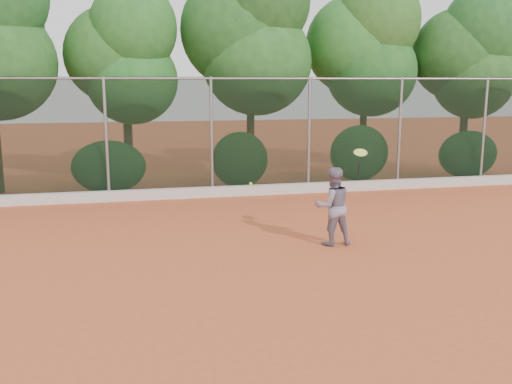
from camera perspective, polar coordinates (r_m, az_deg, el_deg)
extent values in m
plane|color=#C5552E|center=(10.48, 1.20, -7.75)|extent=(80.00, 80.00, 0.00)
cube|color=beige|center=(16.93, -4.29, 0.02)|extent=(24.00, 0.20, 0.30)
imported|color=gray|center=(11.94, 7.68, -1.43)|extent=(0.81, 0.64, 1.64)
cube|color=black|center=(16.88, -4.46, 5.47)|extent=(24.00, 0.01, 3.50)
cylinder|color=gray|center=(16.80, -4.55, 11.25)|extent=(24.00, 0.06, 0.06)
cylinder|color=gray|center=(16.72, -14.73, 5.09)|extent=(0.09, 0.09, 3.50)
cylinder|color=gray|center=(16.88, -4.46, 5.47)|extent=(0.09, 0.09, 3.50)
cylinder|color=gray|center=(17.55, 5.32, 5.67)|extent=(0.09, 0.09, 3.50)
cylinder|color=gray|center=(18.69, 14.16, 5.71)|extent=(0.09, 0.09, 3.50)
cylinder|color=gray|center=(20.21, 21.82, 5.63)|extent=(0.09, 0.09, 3.50)
cylinder|color=#462C1B|center=(19.06, -12.61, 4.21)|extent=(0.28, 0.28, 2.40)
ellipsoid|color=#205D20|center=(18.83, -12.28, 10.86)|extent=(2.90, 2.40, 2.80)
ellipsoid|color=#23551D|center=(19.15, -13.92, 13.18)|extent=(3.20, 2.70, 3.10)
ellipsoid|color=#21581E|center=(18.71, -12.16, 15.77)|extent=(2.70, 2.30, 2.90)
cylinder|color=#452A1A|center=(19.14, -0.55, 5.41)|extent=(0.26, 0.26, 3.00)
ellipsoid|color=#37752C|center=(19.01, 0.11, 12.91)|extent=(3.60, 3.00, 3.50)
ellipsoid|color=#2F6D29|center=(19.26, -1.60, 15.86)|extent=(3.90, 3.20, 3.80)
ellipsoid|color=#2B5F24|center=(19.09, 0.49, 18.63)|extent=(3.20, 2.70, 3.30)
cylinder|color=#3E2618|center=(20.59, 10.61, 5.19)|extent=(0.24, 0.24, 2.70)
ellipsoid|color=#1D511C|center=(20.48, 11.49, 11.72)|extent=(3.20, 2.70, 3.10)
ellipsoid|color=#245F20|center=(20.60, 9.92, 14.28)|extent=(3.50, 2.90, 3.40)
ellipsoid|color=#26521C|center=(20.53, 12.06, 16.45)|extent=(3.00, 2.50, 3.10)
cylinder|color=#44311A|center=(21.97, 19.96, 4.82)|extent=(0.28, 0.28, 2.50)
ellipsoid|color=#356A28|center=(21.90, 20.94, 10.64)|extent=(3.00, 2.50, 2.90)
ellipsoid|color=#306727|center=(21.90, 19.53, 12.83)|extent=(3.30, 2.80, 3.20)
ellipsoid|color=#296627|center=(21.94, 21.61, 14.79)|extent=(2.80, 2.40, 3.00)
ellipsoid|color=#286727|center=(17.63, -14.50, 2.44)|extent=(2.20, 1.16, 1.60)
ellipsoid|color=#2D5E24|center=(17.92, -1.62, 3.25)|extent=(1.80, 1.04, 1.76)
ellipsoid|color=#2E6E2A|center=(19.07, 10.29, 3.85)|extent=(2.00, 1.10, 1.84)
ellipsoid|color=#246026|center=(20.96, 20.43, 3.55)|extent=(2.16, 1.12, 1.64)
cylinder|color=black|center=(11.87, 10.24, 2.26)|extent=(0.09, 0.19, 0.31)
torus|color=black|center=(11.76, 10.41, 3.90)|extent=(0.40, 0.38, 0.17)
cylinder|color=#D2E543|center=(11.76, 10.41, 3.90)|extent=(0.33, 0.31, 0.13)
sphere|color=#AEC82D|center=(11.26, -0.53, 0.83)|extent=(0.07, 0.07, 0.07)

